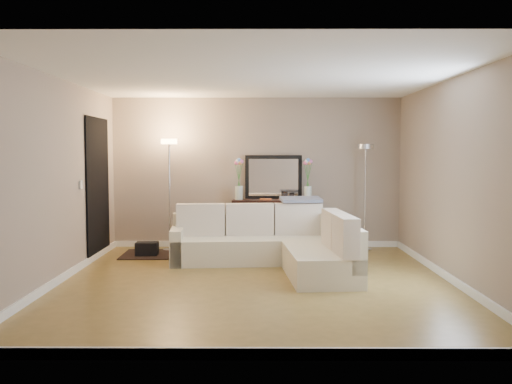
{
  "coord_description": "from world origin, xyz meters",
  "views": [
    {
      "loc": [
        0.04,
        -7.19,
        1.66
      ],
      "look_at": [
        0.0,
        0.8,
        1.1
      ],
      "focal_mm": 40.0,
      "sensor_mm": 36.0,
      "label": 1
    }
  ],
  "objects_px": {
    "floor_lamp_lit": "(169,172)",
    "floor_lamp_unlit": "(365,176)",
    "console_table": "(268,221)",
    "sectional_sofa": "(277,244)"
  },
  "relations": [
    {
      "from": "floor_lamp_lit",
      "to": "floor_lamp_unlit",
      "type": "distance_m",
      "value": 3.28
    },
    {
      "from": "floor_lamp_lit",
      "to": "console_table",
      "type": "bearing_deg",
      "value": 6.12
    },
    {
      "from": "console_table",
      "to": "floor_lamp_unlit",
      "type": "relative_size",
      "value": 0.78
    },
    {
      "from": "console_table",
      "to": "floor_lamp_lit",
      "type": "xyz_separation_m",
      "value": [
        -1.65,
        -0.18,
        0.85
      ]
    },
    {
      "from": "sectional_sofa",
      "to": "floor_lamp_lit",
      "type": "distance_m",
      "value": 2.4
    },
    {
      "from": "sectional_sofa",
      "to": "console_table",
      "type": "distance_m",
      "value": 1.48
    },
    {
      "from": "console_table",
      "to": "floor_lamp_lit",
      "type": "bearing_deg",
      "value": -173.88
    },
    {
      "from": "floor_lamp_unlit",
      "to": "console_table",
      "type": "bearing_deg",
      "value": 176.0
    },
    {
      "from": "floor_lamp_lit",
      "to": "sectional_sofa",
      "type": "bearing_deg",
      "value": -36.15
    },
    {
      "from": "sectional_sofa",
      "to": "floor_lamp_unlit",
      "type": "relative_size",
      "value": 1.47
    }
  ]
}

